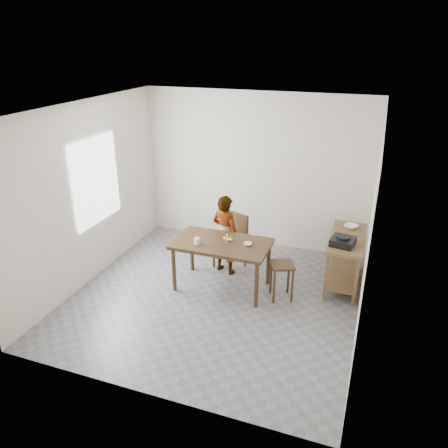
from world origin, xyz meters
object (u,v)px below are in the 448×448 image
(child, at_px, (225,235))
(stool, at_px, (281,281))
(dining_table, at_px, (222,265))
(dining_chair, at_px, (230,242))
(prep_counter, at_px, (345,261))

(child, distance_m, stool, 1.18)
(dining_table, distance_m, dining_chair, 0.66)
(child, distance_m, dining_chair, 0.27)
(prep_counter, bearing_deg, child, -173.07)
(prep_counter, bearing_deg, dining_table, -157.85)
(child, bearing_deg, dining_table, 120.07)
(prep_counter, height_order, dining_chair, dining_chair)
(dining_table, height_order, prep_counter, prep_counter)
(child, height_order, dining_chair, child)
(child, xyz_separation_m, dining_chair, (0.01, 0.18, -0.20))
(prep_counter, relative_size, child, 0.93)
(dining_table, distance_m, stool, 0.91)
(child, bearing_deg, prep_counter, -156.49)
(prep_counter, distance_m, stool, 1.07)
(dining_table, relative_size, prep_counter, 1.17)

